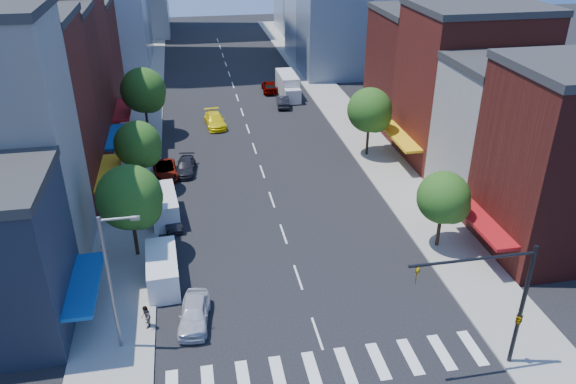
# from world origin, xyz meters

# --- Properties ---
(ground) EXTENTS (220.00, 220.00, 0.00)m
(ground) POSITION_xyz_m (0.00, 0.00, 0.00)
(ground) COLOR black
(ground) RESTS_ON ground
(sidewalk_left) EXTENTS (5.00, 120.00, 0.15)m
(sidewalk_left) POSITION_xyz_m (-12.50, 40.00, 0.07)
(sidewalk_left) COLOR gray
(sidewalk_left) RESTS_ON ground
(sidewalk_right) EXTENTS (5.00, 120.00, 0.15)m
(sidewalk_right) POSITION_xyz_m (12.50, 40.00, 0.07)
(sidewalk_right) COLOR gray
(sidewalk_right) RESTS_ON ground
(crosswalk) EXTENTS (19.00, 3.00, 0.01)m
(crosswalk) POSITION_xyz_m (0.00, -3.00, 0.01)
(crosswalk) COLOR silver
(crosswalk) RESTS_ON ground
(bldg_left_2) EXTENTS (12.00, 9.00, 16.00)m
(bldg_left_2) POSITION_xyz_m (-21.00, 20.50, 8.00)
(bldg_left_2) COLOR maroon
(bldg_left_2) RESTS_ON ground
(bldg_left_3) EXTENTS (12.00, 8.00, 15.00)m
(bldg_left_3) POSITION_xyz_m (-21.00, 29.00, 7.50)
(bldg_left_3) COLOR #491612
(bldg_left_3) RESTS_ON ground
(bldg_left_4) EXTENTS (12.00, 9.00, 17.00)m
(bldg_left_4) POSITION_xyz_m (-21.00, 37.50, 8.50)
(bldg_left_4) COLOR maroon
(bldg_left_4) RESTS_ON ground
(bldg_left_5) EXTENTS (12.00, 10.00, 13.00)m
(bldg_left_5) POSITION_xyz_m (-21.00, 47.00, 6.50)
(bldg_left_5) COLOR #491612
(bldg_left_5) RESTS_ON ground
(bldg_right_1) EXTENTS (12.00, 8.00, 12.00)m
(bldg_right_1) POSITION_xyz_m (21.00, 15.00, 6.00)
(bldg_right_1) COLOR silver
(bldg_right_1) RESTS_ON ground
(bldg_right_2) EXTENTS (12.00, 10.00, 15.00)m
(bldg_right_2) POSITION_xyz_m (21.00, 24.00, 7.50)
(bldg_right_2) COLOR maroon
(bldg_right_2) RESTS_ON ground
(bldg_right_3) EXTENTS (12.00, 10.00, 13.00)m
(bldg_right_3) POSITION_xyz_m (21.00, 34.00, 6.50)
(bldg_right_3) COLOR #491612
(bldg_right_3) RESTS_ON ground
(traffic_signal) EXTENTS (7.24, 2.24, 8.00)m
(traffic_signal) POSITION_xyz_m (9.94, -4.50, 4.16)
(traffic_signal) COLOR black
(traffic_signal) RESTS_ON sidewalk_right
(streetlight) EXTENTS (2.25, 0.25, 9.00)m
(streetlight) POSITION_xyz_m (-11.81, 1.00, 5.28)
(streetlight) COLOR slate
(streetlight) RESTS_ON sidewalk_left
(tree_left_near) EXTENTS (4.80, 4.80, 7.30)m
(tree_left_near) POSITION_xyz_m (-11.35, 10.92, 4.87)
(tree_left_near) COLOR black
(tree_left_near) RESTS_ON sidewalk_left
(tree_left_mid) EXTENTS (4.20, 4.20, 6.65)m
(tree_left_mid) POSITION_xyz_m (-11.35, 21.92, 4.53)
(tree_left_mid) COLOR black
(tree_left_mid) RESTS_ON sidewalk_left
(tree_left_far) EXTENTS (5.00, 5.00, 7.75)m
(tree_left_far) POSITION_xyz_m (-11.35, 35.92, 5.20)
(tree_left_far) COLOR black
(tree_left_far) RESTS_ON sidewalk_left
(tree_right_near) EXTENTS (4.00, 4.00, 6.20)m
(tree_right_near) POSITION_xyz_m (11.65, 7.92, 4.19)
(tree_right_near) COLOR black
(tree_right_near) RESTS_ON sidewalk_right
(tree_right_far) EXTENTS (4.60, 4.60, 7.20)m
(tree_right_far) POSITION_xyz_m (11.65, 25.92, 4.86)
(tree_right_far) COLOR black
(tree_right_far) RESTS_ON sidewalk_right
(parked_car_front) EXTENTS (2.42, 4.75, 1.55)m
(parked_car_front) POSITION_xyz_m (-7.50, 2.42, 0.77)
(parked_car_front) COLOR silver
(parked_car_front) RESTS_ON ground
(parked_car_second) EXTENTS (1.85, 4.02, 1.28)m
(parked_car_second) POSITION_xyz_m (-8.88, 15.10, 0.64)
(parked_car_second) COLOR black
(parked_car_second) RESTS_ON ground
(parked_car_third) EXTENTS (2.62, 4.96, 1.33)m
(parked_car_third) POSITION_xyz_m (-9.50, 24.63, 0.67)
(parked_car_third) COLOR #999999
(parked_car_third) RESTS_ON ground
(parked_car_rear) EXTENTS (2.24, 4.55, 1.27)m
(parked_car_rear) POSITION_xyz_m (-7.50, 25.24, 0.64)
(parked_car_rear) COLOR black
(parked_car_rear) RESTS_ON ground
(cargo_van_near) EXTENTS (2.37, 5.36, 2.24)m
(cargo_van_near) POSITION_xyz_m (-9.49, 6.98, 1.11)
(cargo_van_near) COLOR silver
(cargo_van_near) RESTS_ON ground
(cargo_van_far) EXTENTS (2.68, 5.59, 2.30)m
(cargo_van_far) POSITION_xyz_m (-9.49, 16.36, 1.14)
(cargo_van_far) COLOR silver
(cargo_van_far) RESTS_ON ground
(taxi) EXTENTS (2.59, 5.44, 1.53)m
(taxi) POSITION_xyz_m (-3.73, 37.62, 0.77)
(taxi) COLOR #FFE80D
(taxi) RESTS_ON ground
(traffic_car_oncoming) EXTENTS (1.99, 4.49, 1.43)m
(traffic_car_oncoming) POSITION_xyz_m (5.53, 43.25, 0.72)
(traffic_car_oncoming) COLOR black
(traffic_car_oncoming) RESTS_ON ground
(traffic_car_far) EXTENTS (2.15, 4.85, 1.62)m
(traffic_car_far) POSITION_xyz_m (4.75, 49.86, 0.81)
(traffic_car_far) COLOR #999999
(traffic_car_far) RESTS_ON ground
(box_truck) EXTENTS (2.40, 7.60, 3.06)m
(box_truck) POSITION_xyz_m (6.98, 47.30, 1.45)
(box_truck) COLOR silver
(box_truck) RESTS_ON ground
(pedestrian_near) EXTENTS (0.41, 0.58, 1.53)m
(pedestrian_near) POSITION_xyz_m (-13.76, 10.25, 0.91)
(pedestrian_near) COLOR #999999
(pedestrian_near) RESTS_ON sidewalk_left
(pedestrian_far) EXTENTS (0.63, 0.79, 1.56)m
(pedestrian_far) POSITION_xyz_m (-10.50, 2.42, 0.93)
(pedestrian_far) COLOR #999999
(pedestrian_far) RESTS_ON sidewalk_left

